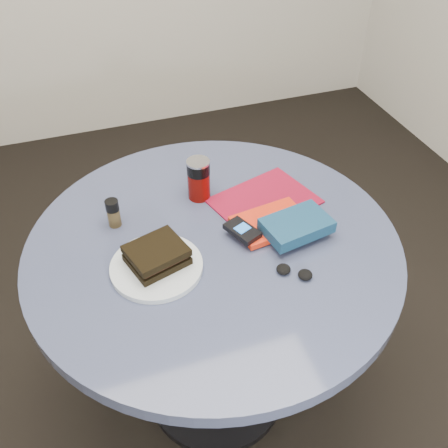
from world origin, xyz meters
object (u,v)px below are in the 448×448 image
object	(u,v)px
sandwich	(157,255)
pepper_grinder	(113,213)
table	(214,282)
magazine	(264,201)
mp3_player	(242,231)
plate	(157,267)
novel	(297,225)
headphones	(294,272)
soda_can	(199,179)
red_book	(271,222)

from	to	relation	value
sandwich	pepper_grinder	distance (m)	0.21
table	magazine	distance (m)	0.28
table	mp3_player	size ratio (longest dim) A/B	9.13
sandwich	plate	bearing A→B (deg)	-120.33
table	plate	world-z (taller)	plate
novel	headphones	distance (m)	0.15
novel	mp3_player	bearing A→B (deg)	155.17
sandwich	magazine	world-z (taller)	sandwich
soda_can	magazine	distance (m)	0.20
plate	sandwich	world-z (taller)	sandwich
sandwich	mp3_player	distance (m)	0.24
red_book	headphones	distance (m)	0.19
table	sandwich	bearing A→B (deg)	-164.79
novel	mp3_player	distance (m)	0.14
pepper_grinder	red_book	size ratio (longest dim) A/B	0.42
table	sandwich	xyz separation A→B (m)	(-0.16, -0.04, 0.20)
pepper_grinder	headphones	xyz separation A→B (m)	(0.39, -0.33, -0.03)
soda_can	red_book	xyz separation A→B (m)	(0.15, -0.19, -0.05)
pepper_grinder	headphones	bearing A→B (deg)	-40.64
plate	mp3_player	xyz separation A→B (m)	(0.24, 0.03, 0.02)
mp3_player	headphones	world-z (taller)	mp3_player
novel	mp3_player	size ratio (longest dim) A/B	1.61
plate	mp3_player	distance (m)	0.25
table	red_book	xyz separation A→B (m)	(0.17, 0.00, 0.18)
pepper_grinder	sandwich	bearing A→B (deg)	-68.76
table	plate	size ratio (longest dim) A/B	4.30
soda_can	magazine	world-z (taller)	soda_can
mp3_player	novel	bearing A→B (deg)	-15.04
pepper_grinder	mp3_player	size ratio (longest dim) A/B	0.76
table	pepper_grinder	world-z (taller)	pepper_grinder
magazine	sandwich	bearing A→B (deg)	-173.26
plate	soda_can	distance (m)	0.32
pepper_grinder	novel	bearing A→B (deg)	-24.44
plate	novel	bearing A→B (deg)	-0.42
soda_can	mp3_player	xyz separation A→B (m)	(0.05, -0.21, -0.03)
pepper_grinder	magazine	size ratio (longest dim) A/B	0.29
magazine	novel	bearing A→B (deg)	-99.00
plate	pepper_grinder	distance (m)	0.22
red_book	mp3_player	world-z (taller)	mp3_player
plate	table	bearing A→B (deg)	17.60
soda_can	pepper_grinder	size ratio (longest dim) A/B	1.50
magazine	novel	xyz separation A→B (m)	(0.02, -0.16, 0.04)
plate	soda_can	bearing A→B (deg)	53.00
plate	sandwich	distance (m)	0.03
novel	headphones	xyz separation A→B (m)	(-0.06, -0.13, -0.03)
magazine	mp3_player	bearing A→B (deg)	-149.21
plate	novel	size ratio (longest dim) A/B	1.32
pepper_grinder	mp3_player	distance (m)	0.35
table	novel	distance (m)	0.30
red_book	mp3_player	distance (m)	0.10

